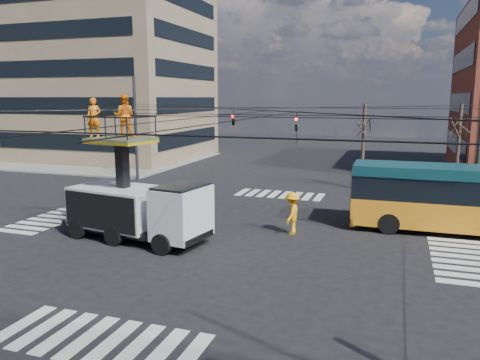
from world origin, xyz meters
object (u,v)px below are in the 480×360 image
Objects in this scene: utility_truck at (137,195)px; traffic_cone at (112,229)px; worker_ground at (106,212)px; flagger at (292,213)px.

utility_truck reaches higher than traffic_cone.
flagger reaches higher than worker_ground.
traffic_cone is 1.69m from worker_ground.
worker_ground is 9.14m from flagger.
traffic_cone is at bearing -173.57° from utility_truck.
flagger is at bearing 21.24° from traffic_cone.
traffic_cone is 0.37× the size of flagger.
utility_truck is at bearing -139.86° from worker_ground.
worker_ground is at bearing -76.11° from flagger.
utility_truck is 2.25m from traffic_cone.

